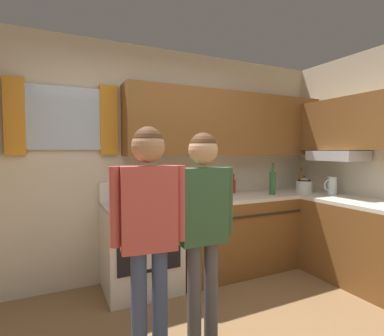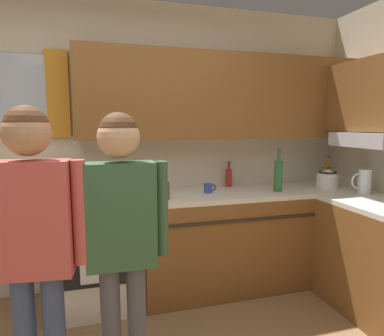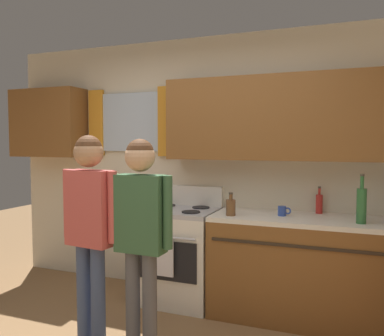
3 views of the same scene
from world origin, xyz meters
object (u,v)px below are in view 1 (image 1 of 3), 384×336
at_px(bottle_oil_amber, 301,181).
at_px(bottle_wine_green, 273,182).
at_px(stove_oven, 141,245).
at_px(water_pitcher, 332,186).
at_px(adult_in_plaid, 203,214).
at_px(bottle_squat_brown, 196,194).
at_px(adult_left, 149,217).
at_px(bottle_sauce_red, 233,186).
at_px(mug_cobalt_blue, 224,193).
at_px(stovetop_kettle, 304,185).

bearing_deg(bottle_oil_amber, bottle_wine_green, -161.11).
xyz_separation_m(stove_oven, water_pitcher, (2.29, -0.42, 0.54)).
relative_size(stove_oven, adult_in_plaid, 0.70).
relative_size(stove_oven, bottle_oil_amber, 3.85).
bearing_deg(bottle_squat_brown, adult_left, -131.02).
bearing_deg(bottle_squat_brown, bottle_oil_amber, 9.14).
bearing_deg(water_pitcher, adult_left, -165.23).
relative_size(bottle_oil_amber, bottle_sauce_red, 1.16).
relative_size(bottle_oil_amber, adult_in_plaid, 0.18).
xyz_separation_m(mug_cobalt_blue, adult_left, (-1.24, -1.08, 0.06)).
relative_size(bottle_sauce_red, bottle_squat_brown, 1.20).
distance_m(bottle_oil_amber, adult_left, 2.87).
relative_size(bottle_sauce_red, stovetop_kettle, 0.90).
distance_m(mug_cobalt_blue, stovetop_kettle, 1.18).
height_order(bottle_sauce_red, bottle_squat_brown, bottle_sauce_red).
distance_m(bottle_sauce_red, adult_left, 2.02).
distance_m(bottle_squat_brown, adult_left, 1.24).
relative_size(stove_oven, water_pitcher, 5.00).
bearing_deg(stove_oven, mug_cobalt_blue, -0.33).
xyz_separation_m(mug_cobalt_blue, stovetop_kettle, (1.17, -0.10, 0.05)).
bearing_deg(bottle_wine_green, bottle_oil_amber, 18.89).
bearing_deg(adult_left, stovetop_kettle, 22.22).
distance_m(stove_oven, stovetop_kettle, 2.23).
xyz_separation_m(bottle_wine_green, mug_cobalt_blue, (-0.63, 0.11, -0.11)).
relative_size(bottle_sauce_red, adult_left, 0.15).
height_order(mug_cobalt_blue, adult_left, adult_left).
bearing_deg(stovetop_kettle, adult_in_plaid, -154.26).
distance_m(bottle_sauce_red, mug_cobalt_blue, 0.38).
bearing_deg(stovetop_kettle, mug_cobalt_blue, 175.28).
xyz_separation_m(bottle_wine_green, adult_left, (-1.87, -0.97, -0.05)).
relative_size(bottle_wine_green, adult_left, 0.25).
xyz_separation_m(stovetop_kettle, adult_left, (-2.41, -0.99, 0.01)).
xyz_separation_m(bottle_sauce_red, bottle_squat_brown, (-0.72, -0.39, -0.02)).
bearing_deg(bottle_sauce_red, water_pitcher, -33.05).
height_order(stovetop_kettle, adult_in_plaid, adult_in_plaid).
height_order(bottle_oil_amber, mug_cobalt_blue, bottle_oil_amber).
xyz_separation_m(bottle_oil_amber, bottle_sauce_red, (-1.06, 0.10, -0.02)).
xyz_separation_m(bottle_sauce_red, adult_left, (-1.53, -1.32, 0.01)).
bearing_deg(mug_cobalt_blue, bottle_squat_brown, -160.84).
bearing_deg(bottle_wine_green, bottle_sauce_red, 134.10).
height_order(bottle_oil_amber, adult_in_plaid, adult_in_plaid).
relative_size(stovetop_kettle, adult_left, 0.17).
bearing_deg(water_pitcher, bottle_oil_amber, 83.91).
height_order(bottle_oil_amber, water_pitcher, bottle_oil_amber).
xyz_separation_m(stove_oven, bottle_oil_amber, (2.35, 0.13, 0.54)).
height_order(stove_oven, bottle_oil_amber, bottle_oil_amber).
bearing_deg(water_pitcher, bottle_squat_brown, 171.27).
relative_size(bottle_squat_brown, mug_cobalt_blue, 1.79).
bearing_deg(water_pitcher, adult_in_plaid, -163.05).
bearing_deg(adult_in_plaid, bottle_squat_brown, 66.27).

